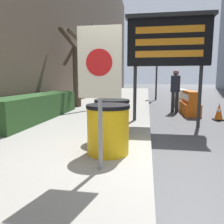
% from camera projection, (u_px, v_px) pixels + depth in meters
% --- Properties ---
extents(ground_plane, '(120.00, 120.00, 0.00)m').
position_uv_depth(ground_plane, '(152.00, 174.00, 3.26)').
color(ground_plane, '#474749').
extents(sidewalk_left, '(4.15, 56.00, 0.14)m').
position_uv_depth(sidewalk_left, '(24.00, 161.00, 3.58)').
color(sidewalk_left, gray).
rests_on(sidewalk_left, ground_plane).
extents(hedge_strip, '(0.90, 4.53, 0.78)m').
position_uv_depth(hedge_strip, '(38.00, 107.00, 6.99)').
color(hedge_strip, '#284C23').
rests_on(hedge_strip, sidewalk_left).
extents(bare_tree, '(2.00, 2.35, 3.78)m').
position_uv_depth(bare_tree, '(77.00, 65.00, 9.82)').
color(bare_tree, '#4C3D2D').
rests_on(bare_tree, sidewalk_left).
extents(barrel_drum_foreground, '(0.73, 0.73, 0.84)m').
position_uv_depth(barrel_drum_foreground, '(108.00, 129.00, 3.70)').
color(barrel_drum_foreground, yellow).
rests_on(barrel_drum_foreground, sidewalk_left).
extents(barrel_drum_middle, '(0.73, 0.73, 0.84)m').
position_uv_depth(barrel_drum_middle, '(112.00, 119.00, 4.58)').
color(barrel_drum_middle, yellow).
rests_on(barrel_drum_middle, sidewalk_left).
extents(warning_sign, '(0.58, 0.08, 1.94)m').
position_uv_depth(warning_sign, '(100.00, 74.00, 2.88)').
color(warning_sign, gray).
rests_on(warning_sign, sidewalk_left).
extents(message_board, '(2.47, 0.36, 3.21)m').
position_uv_depth(message_board, '(169.00, 42.00, 6.25)').
color(message_board, '#28282B').
rests_on(message_board, ground_plane).
extents(jersey_barrier_orange_far, '(0.57, 1.70, 0.94)m').
position_uv_depth(jersey_barrier_orange_far, '(190.00, 104.00, 8.77)').
color(jersey_barrier_orange_far, orange).
rests_on(jersey_barrier_orange_far, ground_plane).
extents(jersey_barrier_white, '(0.52, 1.80, 0.91)m').
position_uv_depth(jersey_barrier_white, '(182.00, 100.00, 10.70)').
color(jersey_barrier_white, silver).
rests_on(jersey_barrier_white, ground_plane).
extents(traffic_cone_near, '(0.32, 0.32, 0.58)m').
position_uv_depth(traffic_cone_near, '(194.00, 109.00, 8.23)').
color(traffic_cone_near, black).
rests_on(traffic_cone_near, ground_plane).
extents(traffic_cone_mid, '(0.34, 0.34, 0.60)m').
position_uv_depth(traffic_cone_mid, '(219.00, 112.00, 7.49)').
color(traffic_cone_mid, black).
rests_on(traffic_cone_mid, ground_plane).
extents(traffic_light_near_curb, '(0.28, 0.44, 3.49)m').
position_uv_depth(traffic_light_near_curb, '(157.00, 62.00, 14.47)').
color(traffic_light_near_curb, '#2D2D30').
rests_on(traffic_light_near_curb, ground_plane).
extents(pedestrian_worker, '(0.43, 0.54, 1.79)m').
position_uv_depth(pedestrian_worker, '(175.00, 87.00, 9.19)').
color(pedestrian_worker, '#333338').
rests_on(pedestrian_worker, ground_plane).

